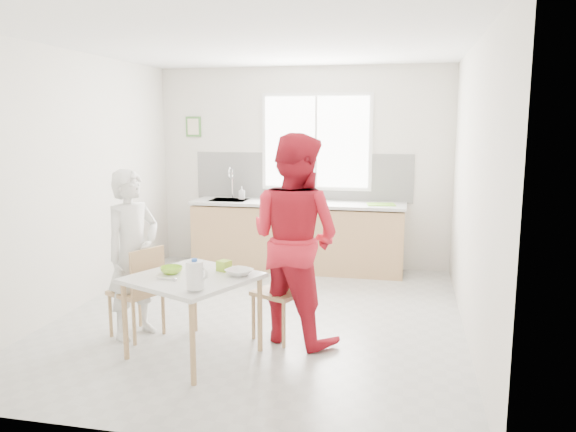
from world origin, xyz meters
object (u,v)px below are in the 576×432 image
chair_left (140,288)px  wine_bottle_a (305,190)px  wine_bottle_b (306,190)px  bowl_white (239,272)px  bowl_green (171,270)px  person_red (295,239)px  dining_table (193,284)px  chair_far (284,285)px  milk_jug (195,275)px  person_white (133,254)px

chair_left → wine_bottle_a: bearing=-176.8°
wine_bottle_a → wine_bottle_b: (-0.00, 0.09, -0.01)m
bowl_white → chair_left: bearing=170.1°
wine_bottle_a → bowl_green: bearing=-101.8°
chair_left → person_red: (1.39, 0.27, 0.47)m
chair_left → wine_bottle_b: wine_bottle_b is taller
bowl_white → wine_bottle_b: (0.03, 2.96, 0.35)m
person_red → bowl_green: (-0.97, -0.51, -0.21)m
dining_table → chair_far: bearing=42.6°
bowl_green → bowl_white: bowl_green is taller
chair_far → milk_jug: 1.15m
person_red → wine_bottle_a: bearing=-57.6°
wine_bottle_a → bowl_white: bearing=-90.7°
wine_bottle_a → chair_far: bearing=-84.2°
person_white → person_red: (1.46, 0.23, 0.16)m
wine_bottle_a → wine_bottle_b: size_ratio=1.07×
chair_left → person_red: 1.49m
chair_far → bowl_green: 1.05m
dining_table → person_red: (0.76, 0.55, 0.31)m
chair_left → milk_jug: size_ratio=3.63×
chair_far → person_red: person_red is taller
chair_left → bowl_white: 1.05m
dining_table → wine_bottle_a: wine_bottle_a is taller
dining_table → milk_jug: bearing=-64.9°
chair_far → bowl_white: 0.62m
person_white → person_red: person_red is taller
wine_bottle_b → dining_table: bearing=-97.6°
dining_table → person_white: size_ratio=0.77×
milk_jug → wine_bottle_a: size_ratio=0.73×
dining_table → chair_far: 0.90m
wine_bottle_a → wine_bottle_b: 0.09m
dining_table → wine_bottle_a: (0.41, 2.98, 0.45)m
chair_left → bowl_white: (1.00, -0.18, 0.25)m
bowl_green → wine_bottle_a: wine_bottle_a is taller
person_white → person_red: size_ratio=0.83×
milk_jug → wine_bottle_b: size_ratio=0.78×
chair_left → bowl_green: 0.55m
chair_far → bowl_white: (-0.28, -0.50, 0.24)m
wine_bottle_b → person_white: bearing=-111.9°
bowl_white → wine_bottle_a: (0.04, 2.88, 0.36)m
person_red → wine_bottle_a: size_ratio=5.87×
person_red → bowl_green: size_ratio=9.98×
bowl_white → wine_bottle_b: size_ratio=0.72×
person_white → wine_bottle_a: 2.90m
chair_left → dining_table: bearing=90.0°
person_white → person_red: bearing=-56.8°
chair_far → wine_bottle_b: size_ratio=2.92×
chair_far → bowl_green: bearing=-122.4°
dining_table → person_white: (-0.70, 0.31, 0.15)m
person_red → wine_bottle_b: person_red is taller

